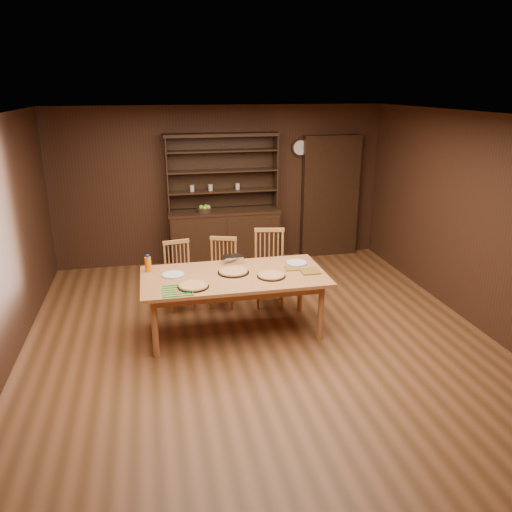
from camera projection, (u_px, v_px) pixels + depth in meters
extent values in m
plane|color=brown|center=(260.00, 339.00, 5.99)|extent=(6.00, 6.00, 0.00)
plane|color=silver|center=(260.00, 115.00, 5.14)|extent=(6.00, 6.00, 0.00)
plane|color=#331A10|center=(221.00, 186.00, 8.34)|extent=(5.50, 0.00, 5.50)
plane|color=#331A10|center=(376.00, 386.00, 2.79)|extent=(5.50, 0.00, 5.50)
plane|color=#331A10|center=(479.00, 222.00, 6.11)|extent=(0.00, 6.00, 6.00)
cube|color=black|center=(224.00, 239.00, 8.38)|extent=(1.80, 0.50, 0.90)
cube|color=black|center=(224.00, 211.00, 8.22)|extent=(1.84, 0.52, 0.04)
cube|color=black|center=(221.00, 171.00, 8.23)|extent=(1.80, 0.02, 1.20)
cube|color=black|center=(167.00, 174.00, 7.92)|extent=(0.02, 0.32, 1.20)
cube|color=black|center=(275.00, 171.00, 8.27)|extent=(0.02, 0.32, 1.20)
cube|color=black|center=(221.00, 135.00, 7.90)|extent=(1.84, 0.34, 0.05)
cylinder|color=#B0AB95|center=(192.00, 188.00, 8.07)|extent=(0.07, 0.07, 0.10)
cylinder|color=#B0AB95|center=(210.00, 187.00, 8.13)|extent=(0.07, 0.07, 0.10)
cube|color=black|center=(330.00, 197.00, 8.71)|extent=(1.00, 0.18, 2.10)
cylinder|color=black|center=(300.00, 148.00, 8.38)|extent=(0.30, 0.04, 0.30)
cylinder|color=white|center=(301.00, 148.00, 8.35)|extent=(0.24, 0.01, 0.24)
cube|color=#B3713E|center=(234.00, 276.00, 5.96)|extent=(2.19, 1.10, 0.04)
cylinder|color=#B3713E|center=(155.00, 328.00, 5.50)|extent=(0.07, 0.07, 0.71)
cylinder|color=#B3713E|center=(153.00, 298.00, 6.27)|extent=(0.07, 0.07, 0.71)
cylinder|color=#B3713E|center=(321.00, 312.00, 5.89)|extent=(0.07, 0.07, 0.71)
cylinder|color=#B3713E|center=(300.00, 286.00, 6.65)|extent=(0.07, 0.07, 0.71)
cube|color=#C37643|center=(180.00, 281.00, 6.73)|extent=(0.43, 0.42, 0.04)
cylinder|color=#C37643|center=(173.00, 301.00, 6.63)|extent=(0.03, 0.03, 0.36)
cylinder|color=#C37643|center=(169.00, 293.00, 6.86)|extent=(0.03, 0.03, 0.36)
cylinder|color=#C37643|center=(194.00, 297.00, 6.73)|extent=(0.03, 0.03, 0.36)
cylinder|color=#C37643|center=(189.00, 290.00, 6.96)|extent=(0.03, 0.03, 0.36)
cube|color=#C37643|center=(176.00, 242.00, 6.70)|extent=(0.36, 0.09, 0.05)
cube|color=#C37643|center=(222.00, 279.00, 6.80)|extent=(0.48, 0.47, 0.04)
cylinder|color=#C37643|center=(210.00, 296.00, 6.75)|extent=(0.03, 0.03, 0.37)
cylinder|color=#C37643|center=(214.00, 288.00, 7.01)|extent=(0.03, 0.03, 0.37)
cylinder|color=#C37643|center=(232.00, 297.00, 6.72)|extent=(0.03, 0.03, 0.37)
cylinder|color=#C37643|center=(235.00, 289.00, 6.98)|extent=(0.03, 0.03, 0.37)
cube|color=#C37643|center=(223.00, 238.00, 6.78)|extent=(0.36, 0.15, 0.05)
cube|color=#C37643|center=(270.00, 274.00, 6.82)|extent=(0.50, 0.48, 0.04)
cylinder|color=#C37643|center=(258.00, 294.00, 6.75)|extent=(0.04, 0.04, 0.42)
cylinder|color=#C37643|center=(257.00, 286.00, 7.04)|extent=(0.04, 0.04, 0.42)
cylinder|color=#C37643|center=(282.00, 294.00, 6.76)|extent=(0.04, 0.04, 0.42)
cylinder|color=#C37643|center=(280.00, 286.00, 7.05)|extent=(0.04, 0.04, 0.42)
cube|color=#C37643|center=(269.00, 230.00, 6.80)|extent=(0.41, 0.11, 0.05)
cylinder|color=black|center=(193.00, 287.00, 5.59)|extent=(0.35, 0.35, 0.01)
cylinder|color=#DBAE5D|center=(193.00, 285.00, 5.58)|extent=(0.33, 0.33, 0.02)
torus|color=#B1823F|center=(193.00, 285.00, 5.58)|extent=(0.33, 0.33, 0.03)
cylinder|color=black|center=(271.00, 276.00, 5.89)|extent=(0.34, 0.34, 0.01)
cylinder|color=#DBAE5D|center=(271.00, 275.00, 5.89)|extent=(0.31, 0.31, 0.02)
torus|color=#B1823F|center=(271.00, 275.00, 5.89)|extent=(0.32, 0.32, 0.03)
cylinder|color=black|center=(233.00, 272.00, 6.01)|extent=(0.38, 0.38, 0.01)
cylinder|color=#DBAE5D|center=(233.00, 271.00, 6.01)|extent=(0.34, 0.34, 0.02)
torus|color=#B1823F|center=(233.00, 271.00, 6.01)|extent=(0.35, 0.35, 0.03)
cylinder|color=beige|center=(173.00, 275.00, 5.94)|extent=(0.27, 0.27, 0.01)
torus|color=#353EA1|center=(173.00, 274.00, 5.94)|extent=(0.28, 0.28, 0.01)
cylinder|color=beige|center=(296.00, 263.00, 6.33)|extent=(0.27, 0.27, 0.01)
torus|color=#353EA1|center=(296.00, 263.00, 6.33)|extent=(0.27, 0.27, 0.01)
cube|color=silver|center=(233.00, 259.00, 6.34)|extent=(0.25, 0.19, 0.09)
cylinder|color=orange|center=(148.00, 264.00, 6.04)|extent=(0.08, 0.08, 0.18)
cylinder|color=navy|center=(148.00, 256.00, 6.01)|extent=(0.04, 0.04, 0.03)
cube|color=red|center=(310.00, 271.00, 6.04)|extent=(0.23, 0.23, 0.02)
cube|color=red|center=(292.00, 268.00, 6.15)|extent=(0.19, 0.19, 0.01)
cylinder|color=black|center=(204.00, 210.00, 8.10)|extent=(0.26, 0.26, 0.06)
sphere|color=#8AB32F|center=(201.00, 207.00, 8.07)|extent=(0.08, 0.08, 0.08)
sphere|color=#8AB32F|center=(206.00, 207.00, 8.11)|extent=(0.08, 0.08, 0.08)
sphere|color=#8AB32F|center=(205.00, 208.00, 8.03)|extent=(0.08, 0.08, 0.08)
sphere|color=#8AB32F|center=(208.00, 207.00, 8.07)|extent=(0.08, 0.08, 0.08)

